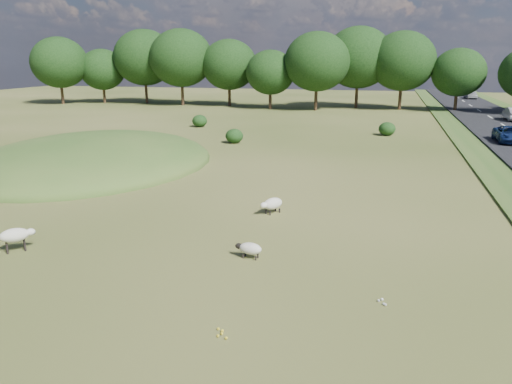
# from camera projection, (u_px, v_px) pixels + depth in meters

# --- Properties ---
(ground) EXTENTS (160.00, 160.00, 0.00)m
(ground) POSITION_uv_depth(u_px,v_px,m) (283.00, 152.00, 39.60)
(ground) COLOR #344816
(ground) RESTS_ON ground
(mound) EXTENTS (16.00, 20.00, 4.00)m
(mound) POSITION_uv_depth(u_px,v_px,m) (93.00, 164.00, 35.06)
(mound) COLOR #33561E
(mound) RESTS_ON ground
(treeline) EXTENTS (96.28, 14.66, 11.70)m
(treeline) POSITION_uv_depth(u_px,v_px,m) (326.00, 63.00, 71.24)
(treeline) COLOR black
(treeline) RESTS_ON ground
(shrubs) EXTENTS (21.18, 10.70, 1.31)m
(shrubs) POSITION_uv_depth(u_px,v_px,m) (272.00, 128.00, 48.47)
(shrubs) COLOR black
(shrubs) RESTS_ON ground
(sheep_1) EXTENTS (1.09, 1.32, 0.76)m
(sheep_1) POSITION_uv_depth(u_px,v_px,m) (272.00, 204.00, 23.81)
(sheep_1) COLOR beige
(sheep_1) RESTS_ON ground
(sheep_2) EXTENTS (1.21, 1.18, 0.93)m
(sheep_2) POSITION_uv_depth(u_px,v_px,m) (16.00, 235.00, 19.09)
(sheep_2) COLOR beige
(sheep_2) RESTS_ON ground
(sheep_3) EXTENTS (1.08, 0.57, 0.61)m
(sheep_3) POSITION_uv_depth(u_px,v_px,m) (250.00, 248.00, 18.49)
(sheep_3) COLOR beige
(sheep_3) RESTS_ON ground
(car_0) EXTENTS (2.22, 4.81, 1.34)m
(car_0) POSITION_uv_depth(u_px,v_px,m) (510.00, 134.00, 42.39)
(car_0) COLOR navy
(car_0) RESTS_ON road
(car_3) EXTENTS (1.91, 4.70, 1.37)m
(car_3) POSITION_uv_depth(u_px,v_px,m) (471.00, 95.00, 88.16)
(car_3) COLOR silver
(car_3) RESTS_ON road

